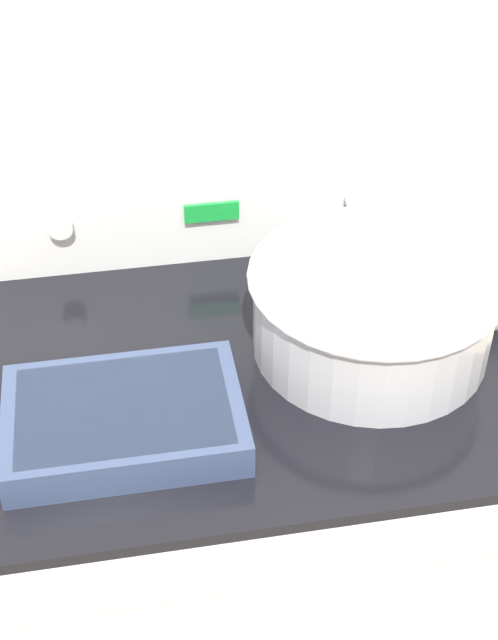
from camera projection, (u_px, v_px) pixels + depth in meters
kitchen_wall at (199, 50)px, 1.37m from camera, size 8.00×0.05×2.50m
stove_range at (240, 551)px, 1.60m from camera, size 0.81×0.65×0.91m
control_panel at (209, 207)px, 1.48m from camera, size 0.81×0.07×0.18m
mixing_bowl at (373, 306)px, 1.29m from camera, size 0.37×0.37×0.13m
casserole_dish at (124, 418)px, 1.18m from camera, size 0.32×0.21×0.05m
ladle at (485, 303)px, 1.37m from camera, size 0.07×0.29×0.07m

